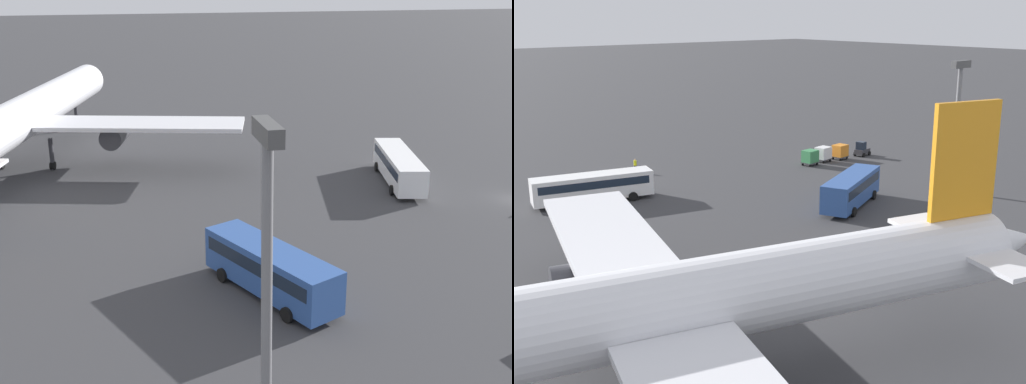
% 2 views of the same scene
% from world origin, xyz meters
% --- Properties ---
extents(airplane, '(53.80, 47.51, 14.97)m').
position_xyz_m(airplane, '(22.74, 45.79, 5.62)').
color(airplane, silver).
rests_on(airplane, ground).
extents(shuttle_bus_near, '(13.02, 5.54, 3.11)m').
position_xyz_m(shuttle_bus_near, '(7.58, 8.60, 1.87)').
color(shuttle_bus_near, white).
rests_on(shuttle_bus_near, ground).
extents(shuttle_bus_far, '(11.39, 7.26, 3.35)m').
position_xyz_m(shuttle_bus_far, '(-12.85, 27.44, 2.00)').
color(shuttle_bus_far, '#2D5199').
rests_on(shuttle_bus_far, ground).
extents(light_pole, '(2.80, 0.70, 14.82)m').
position_xyz_m(light_pole, '(-25.81, 30.97, 9.30)').
color(light_pole, slate).
rests_on(light_pole, ground).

